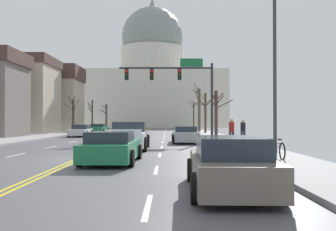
{
  "coord_description": "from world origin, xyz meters",
  "views": [
    {
      "loc": [
        3.9,
        -15.59,
        1.71
      ],
      "look_at": [
        4.01,
        24.0,
        2.22
      ],
      "focal_mm": 38.26,
      "sensor_mm": 36.0,
      "label": 1
    }
  ],
  "objects_px": {
    "sedan_near_02": "(111,148)",
    "sedan_near_03": "(229,166)",
    "sedan_near_00": "(184,135)",
    "signal_gantry": "(177,81)",
    "sedan_oncoming_00": "(80,131)",
    "pickup_truck_near_01": "(128,137)",
    "sedan_oncoming_01": "(98,129)",
    "street_lamp_right": "(267,46)",
    "bicycle_parked": "(277,150)",
    "pedestrian_01": "(242,130)",
    "pedestrian_00": "(231,130)"
  },
  "relations": [
    {
      "from": "sedan_near_03",
      "to": "signal_gantry",
      "type": "bearing_deg",
      "value": 91.6
    },
    {
      "from": "sedan_near_00",
      "to": "sedan_oncoming_01",
      "type": "bearing_deg",
      "value": 117.27
    },
    {
      "from": "pickup_truck_near_01",
      "to": "bicycle_parked",
      "type": "height_order",
      "value": "pickup_truck_near_01"
    },
    {
      "from": "sedan_near_00",
      "to": "bicycle_parked",
      "type": "xyz_separation_m",
      "value": [
        3.21,
        -12.19,
        -0.1
      ]
    },
    {
      "from": "sedan_oncoming_00",
      "to": "pedestrian_01",
      "type": "height_order",
      "value": "pedestrian_01"
    },
    {
      "from": "sedan_oncoming_01",
      "to": "pedestrian_00",
      "type": "bearing_deg",
      "value": -61.04
    },
    {
      "from": "sedan_near_03",
      "to": "sedan_near_00",
      "type": "bearing_deg",
      "value": 90.53
    },
    {
      "from": "signal_gantry",
      "to": "sedan_oncoming_00",
      "type": "xyz_separation_m",
      "value": [
        -9.98,
        7.24,
        -4.43
      ]
    },
    {
      "from": "pedestrian_00",
      "to": "sedan_near_00",
      "type": "bearing_deg",
      "value": 127.34
    },
    {
      "from": "pedestrian_00",
      "to": "street_lamp_right",
      "type": "bearing_deg",
      "value": -90.55
    },
    {
      "from": "sedan_near_02",
      "to": "sedan_oncoming_00",
      "type": "bearing_deg",
      "value": 106.63
    },
    {
      "from": "sedan_near_00",
      "to": "sedan_oncoming_00",
      "type": "relative_size",
      "value": 1.01
    },
    {
      "from": "sedan_near_00",
      "to": "pickup_truck_near_01",
      "type": "distance_m",
      "value": 6.81
    },
    {
      "from": "pedestrian_01",
      "to": "sedan_oncoming_00",
      "type": "bearing_deg",
      "value": 138.09
    },
    {
      "from": "pedestrian_00",
      "to": "bicycle_parked",
      "type": "relative_size",
      "value": 0.95
    },
    {
      "from": "sedan_oncoming_00",
      "to": "sedan_oncoming_01",
      "type": "bearing_deg",
      "value": 90.35
    },
    {
      "from": "sedan_near_00",
      "to": "signal_gantry",
      "type": "bearing_deg",
      "value": 97.67
    },
    {
      "from": "sedan_near_03",
      "to": "sedan_near_02",
      "type": "bearing_deg",
      "value": 122.84
    },
    {
      "from": "pickup_truck_near_01",
      "to": "bicycle_parked",
      "type": "bearing_deg",
      "value": -43.25
    },
    {
      "from": "sedan_near_03",
      "to": "pedestrian_01",
      "type": "height_order",
      "value": "pedestrian_01"
    },
    {
      "from": "street_lamp_right",
      "to": "sedan_oncoming_01",
      "type": "relative_size",
      "value": 1.67
    },
    {
      "from": "street_lamp_right",
      "to": "pedestrian_00",
      "type": "bearing_deg",
      "value": 89.45
    },
    {
      "from": "sedan_near_00",
      "to": "sedan_near_02",
      "type": "distance_m",
      "value": 12.99
    },
    {
      "from": "street_lamp_right",
      "to": "sedan_oncoming_00",
      "type": "bearing_deg",
      "value": 119.84
    },
    {
      "from": "street_lamp_right",
      "to": "sedan_oncoming_01",
      "type": "distance_m",
      "value": 35.59
    },
    {
      "from": "pedestrian_00",
      "to": "pedestrian_01",
      "type": "bearing_deg",
      "value": 52.56
    },
    {
      "from": "sedan_near_02",
      "to": "bicycle_parked",
      "type": "relative_size",
      "value": 2.5
    },
    {
      "from": "pedestrian_00",
      "to": "pickup_truck_near_01",
      "type": "bearing_deg",
      "value": -162.22
    },
    {
      "from": "pickup_truck_near_01",
      "to": "bicycle_parked",
      "type": "distance_m",
      "value": 9.39
    },
    {
      "from": "street_lamp_right",
      "to": "sedan_near_02",
      "type": "distance_m",
      "value": 7.5
    },
    {
      "from": "pedestrian_00",
      "to": "sedan_near_02",
      "type": "bearing_deg",
      "value": -125.93
    },
    {
      "from": "bicycle_parked",
      "to": "sedan_near_02",
      "type": "bearing_deg",
      "value": -177.44
    },
    {
      "from": "pickup_truck_near_01",
      "to": "sedan_near_02",
      "type": "distance_m",
      "value": 6.74
    },
    {
      "from": "sedan_oncoming_00",
      "to": "street_lamp_right",
      "type": "bearing_deg",
      "value": -60.16
    },
    {
      "from": "sedan_near_02",
      "to": "pedestrian_01",
      "type": "height_order",
      "value": "pedestrian_01"
    },
    {
      "from": "street_lamp_right",
      "to": "pedestrian_00",
      "type": "distance_m",
      "value": 9.5
    },
    {
      "from": "street_lamp_right",
      "to": "bicycle_parked",
      "type": "bearing_deg",
      "value": 31.76
    },
    {
      "from": "pedestrian_00",
      "to": "signal_gantry",
      "type": "bearing_deg",
      "value": 115.26
    },
    {
      "from": "signal_gantry",
      "to": "street_lamp_right",
      "type": "height_order",
      "value": "street_lamp_right"
    },
    {
      "from": "signal_gantry",
      "to": "sedan_near_02",
      "type": "distance_m",
      "value": 16.59
    },
    {
      "from": "sedan_near_03",
      "to": "sedan_oncoming_01",
      "type": "xyz_separation_m",
      "value": [
        -10.64,
        38.58,
        -0.03
      ]
    },
    {
      "from": "bicycle_parked",
      "to": "sedan_near_03",
      "type": "bearing_deg",
      "value": -116.54
    },
    {
      "from": "sedan_near_02",
      "to": "sedan_near_03",
      "type": "height_order",
      "value": "sedan_near_03"
    },
    {
      "from": "pickup_truck_near_01",
      "to": "sedan_near_03",
      "type": "bearing_deg",
      "value": -73.12
    },
    {
      "from": "street_lamp_right",
      "to": "bicycle_parked",
      "type": "distance_m",
      "value": 4.23
    },
    {
      "from": "signal_gantry",
      "to": "sedan_oncoming_01",
      "type": "height_order",
      "value": "signal_gantry"
    },
    {
      "from": "pickup_truck_near_01",
      "to": "sedan_near_02",
      "type": "bearing_deg",
      "value": -89.43
    },
    {
      "from": "street_lamp_right",
      "to": "pickup_truck_near_01",
      "type": "bearing_deg",
      "value": 133.4
    },
    {
      "from": "sedan_near_03",
      "to": "sedan_oncoming_00",
      "type": "bearing_deg",
      "value": 110.23
    },
    {
      "from": "street_lamp_right",
      "to": "sedan_near_00",
      "type": "xyz_separation_m",
      "value": [
        -2.73,
        12.48,
        -4.09
      ]
    }
  ]
}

